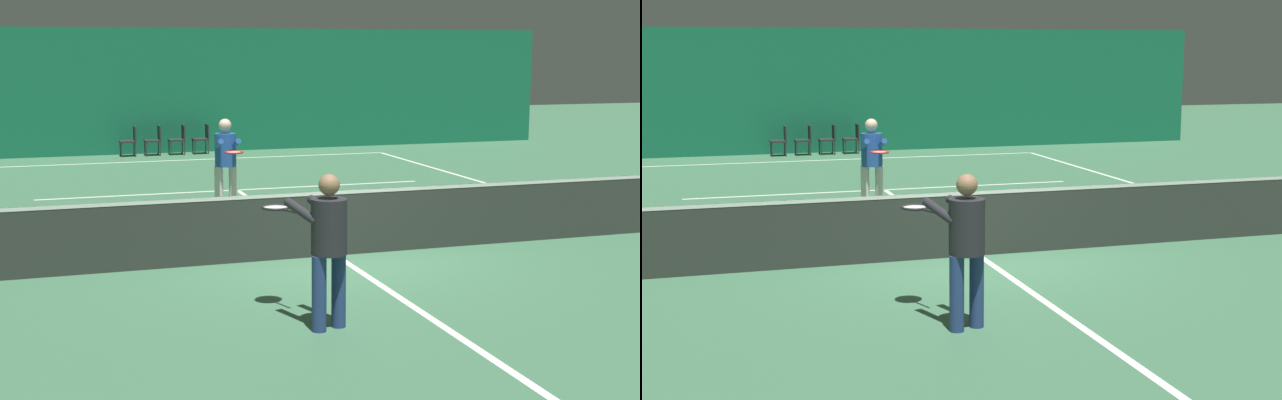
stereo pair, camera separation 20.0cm
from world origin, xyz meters
TOP-DOWN VIEW (x-y plane):
  - ground_plane at (0.00, 0.00)m, footprint 60.00×60.00m
  - backdrop_curtain at (0.00, 13.80)m, footprint 23.00×0.12m
  - court_line_baseline_far at (0.00, 11.90)m, footprint 11.00×0.10m
  - court_line_service_far at (0.00, 6.40)m, footprint 8.25×0.10m
  - court_line_centre at (0.00, 0.00)m, footprint 0.10×12.80m
  - tennis_net at (0.00, 0.00)m, footprint 12.00×0.10m
  - player_near at (-1.21, -3.19)m, footprint 0.77×1.40m
  - player_far at (-0.74, 4.01)m, footprint 0.46×1.39m
  - courtside_chair_0 at (-1.47, 13.25)m, footprint 0.44×0.44m
  - courtside_chair_1 at (-0.78, 13.25)m, footprint 0.44×0.44m
  - courtside_chair_2 at (-0.10, 13.25)m, footprint 0.44×0.44m
  - courtside_chair_3 at (0.58, 13.25)m, footprint 0.44×0.44m

SIDE VIEW (x-z plane):
  - ground_plane at x=0.00m, z-range 0.00..0.00m
  - court_line_baseline_far at x=0.00m, z-range 0.00..0.00m
  - court_line_service_far at x=0.00m, z-range 0.00..0.00m
  - court_line_centre at x=0.00m, z-range 0.00..0.00m
  - courtside_chair_0 at x=-1.47m, z-range 0.07..0.91m
  - courtside_chair_1 at x=-0.78m, z-range 0.07..0.91m
  - courtside_chair_2 at x=-0.10m, z-range 0.07..0.91m
  - courtside_chair_3 at x=0.58m, z-range 0.07..0.91m
  - tennis_net at x=0.00m, z-range -0.02..1.05m
  - player_near at x=-1.21m, z-range 0.14..1.81m
  - player_far at x=-0.74m, z-range 0.14..1.85m
  - backdrop_curtain at x=0.00m, z-range 0.00..3.55m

